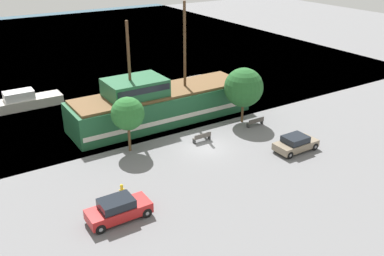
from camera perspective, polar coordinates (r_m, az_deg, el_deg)
name	(u,v)px	position (r m, az deg, el deg)	size (l,w,h in m)	color
ground_plane	(205,147)	(39.15, 1.75, -2.57)	(160.00, 160.00, 0.00)	slate
water_surface	(61,50)	(77.53, -17.03, 9.98)	(80.00, 80.00, 0.00)	#33566B
pirate_ship	(160,103)	(44.21, -4.28, 3.31)	(20.39, 5.27, 11.94)	#1E5633
moored_boat_dockside	(24,101)	(51.52, -21.46, 3.35)	(7.92, 2.35, 2.04)	#B7B2A8
moored_boat_outer	(199,85)	(53.56, 0.92, 5.70)	(6.53, 2.42, 1.68)	#2D333D
parked_car_curb_front	(296,143)	(39.30, 13.65, -2.01)	(4.03, 1.95, 1.46)	#7F705B
parked_car_curb_mid	(118,209)	(29.75, -9.81, -10.63)	(4.34, 1.89, 1.61)	#B21E1E
fire_hydrant	(122,188)	(32.65, -9.35, -7.96)	(0.42, 0.25, 0.76)	yellow
bench_promenade_east	(256,122)	(43.80, 8.47, 0.82)	(1.94, 0.45, 0.85)	#4C4742
bench_promenade_west	(202,137)	(40.04, 1.36, -1.22)	(1.82, 0.45, 0.85)	#4C4742
tree_row_east	(128,114)	(37.47, -8.57, 1.90)	(2.94, 2.94, 5.06)	brown
tree_row_mideast	(244,87)	(43.47, 6.89, 5.39)	(3.97, 3.97, 5.73)	brown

